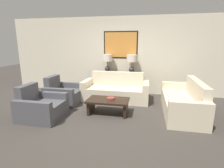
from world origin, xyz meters
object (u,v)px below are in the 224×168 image
at_px(couch_by_side, 183,102).
at_px(table_lamp_left, 107,60).
at_px(couch_by_back_wall, 116,91).
at_px(decorative_bowl, 111,98).
at_px(armchair_near_camera, 41,107).
at_px(console_table, 119,83).
at_px(coffee_table, 108,103).
at_px(armchair_near_back_wall, 63,94).
at_px(table_lamp_right, 132,60).

bearing_deg(couch_by_side, table_lamp_left, 148.98).
height_order(couch_by_back_wall, couch_by_side, same).
relative_size(couch_by_side, decorative_bowl, 10.13).
relative_size(table_lamp_left, decorative_bowl, 3.07).
distance_m(couch_by_side, armchair_near_camera, 3.53).
xyz_separation_m(console_table, coffee_table, (0.02, -1.82, -0.11)).
relative_size(coffee_table, armchair_near_camera, 1.12).
relative_size(console_table, couch_by_side, 0.70).
bearing_deg(armchair_near_back_wall, couch_by_side, -2.22).
relative_size(console_table, table_lamp_left, 2.30).
bearing_deg(decorative_bowl, couch_by_back_wall, 94.13).
relative_size(console_table, couch_by_back_wall, 0.70).
xyz_separation_m(table_lamp_right, couch_by_side, (1.47, -1.39, -0.90)).
bearing_deg(coffee_table, console_table, 90.53).
bearing_deg(table_lamp_right, couch_by_back_wall, -122.48).
bearing_deg(decorative_bowl, table_lamp_right, 79.29).
height_order(couch_by_back_wall, armchair_near_back_wall, couch_by_back_wall).
relative_size(console_table, armchair_near_camera, 1.54).
distance_m(console_table, coffee_table, 1.82).
distance_m(table_lamp_left, table_lamp_right, 0.84).
bearing_deg(armchair_near_camera, couch_by_side, 16.41).
xyz_separation_m(table_lamp_left, armchair_near_back_wall, (-1.08, -1.26, -0.93)).
distance_m(table_lamp_left, couch_by_side, 2.84).
distance_m(couch_by_back_wall, couch_by_side, 2.02).
relative_size(armchair_near_back_wall, armchair_near_camera, 1.00).
height_order(couch_by_back_wall, coffee_table, couch_by_back_wall).
bearing_deg(armchair_near_back_wall, couch_by_back_wall, 21.72).
height_order(table_lamp_right, armchair_near_camera, table_lamp_right).
bearing_deg(couch_by_side, armchair_near_camera, -163.59).
bearing_deg(table_lamp_left, console_table, 0.00).
distance_m(couch_by_side, decorative_bowl, 1.85).
distance_m(console_table, armchair_near_back_wall, 1.96).
xyz_separation_m(table_lamp_left, decorative_bowl, (0.50, -1.79, -0.79)).
height_order(armchair_near_back_wall, armchair_near_camera, same).
xyz_separation_m(table_lamp_left, couch_by_back_wall, (0.42, -0.66, -0.90)).
height_order(console_table, table_lamp_right, table_lamp_right).
relative_size(table_lamp_left, armchair_near_back_wall, 0.67).
distance_m(table_lamp_right, couch_by_side, 2.21).
xyz_separation_m(armchair_near_back_wall, armchair_near_camera, (0.00, -1.13, 0.00)).
relative_size(couch_by_side, armchair_near_back_wall, 2.21).
bearing_deg(decorative_bowl, console_table, 92.61).
relative_size(console_table, armchair_near_back_wall, 1.54).
bearing_deg(console_table, armchair_near_back_wall, -139.96).
height_order(table_lamp_right, couch_by_back_wall, table_lamp_right).
relative_size(table_lamp_left, couch_by_side, 0.30).
xyz_separation_m(console_table, couch_by_side, (1.89, -1.39, -0.10)).
bearing_deg(couch_by_back_wall, decorative_bowl, -85.87).
distance_m(table_lamp_left, armchair_near_back_wall, 1.90).
bearing_deg(decorative_bowl, coffee_table, -156.66).
xyz_separation_m(table_lamp_right, decorative_bowl, (-0.34, -1.79, -0.79)).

